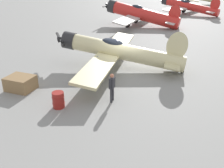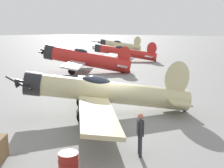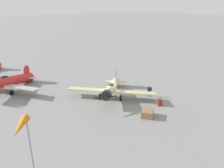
{
  "view_description": "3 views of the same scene",
  "coord_description": "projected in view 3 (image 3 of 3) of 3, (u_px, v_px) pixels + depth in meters",
  "views": [
    {
      "loc": [
        -11.09,
        -15.26,
        7.13
      ],
      "look_at": [
        -3.76,
        -4.07,
        1.1
      ],
      "focal_mm": 41.35,
      "sensor_mm": 36.0,
      "label": 1
    },
    {
      "loc": [
        -12.7,
        -9.18,
        4.87
      ],
      "look_at": [
        0.0,
        0.0,
        1.8
      ],
      "focal_mm": 44.86,
      "sensor_mm": 36.0,
      "label": 2
    },
    {
      "loc": [
        -23.78,
        18.27,
        13.33
      ],
      "look_at": [
        0.0,
        0.0,
        1.8
      ],
      "focal_mm": 34.83,
      "sensor_mm": 36.0,
      "label": 3
    }
  ],
  "objects": [
    {
      "name": "airplane_foreground",
      "position": [
        111.0,
        88.0,
        31.83
      ],
      "size": [
        10.4,
        9.97,
        3.16
      ],
      "rotation": [
        0.0,
        0.0,
        2.32
      ],
      "color": "beige",
      "rests_on": "ground_plane"
    },
    {
      "name": "airplane_mid_apron",
      "position": [
        7.0,
        82.0,
        33.73
      ],
      "size": [
        10.99,
        10.03,
        3.37
      ],
      "rotation": [
        0.0,
        0.0,
        2.15
      ],
      "color": "red",
      "rests_on": "ground_plane"
    },
    {
      "name": "ground_plane",
      "position": [
        112.0,
        95.0,
        32.78
      ],
      "size": [
        400.0,
        400.0,
        0.0
      ],
      "primitive_type": "plane",
      "color": "gray"
    },
    {
      "name": "fuel_drum",
      "position": [
        160.0,
        102.0,
        29.42
      ],
      "size": [
        0.7,
        0.7,
        0.92
      ],
      "color": "maroon",
      "rests_on": "ground_plane"
    },
    {
      "name": "equipment_crate",
      "position": [
        148.0,
        113.0,
        26.61
      ],
      "size": [
        2.1,
        2.17,
        0.88
      ],
      "rotation": [
        0.0,
        0.0,
        2.19
      ],
      "color": "olive",
      "rests_on": "ground_plane"
    },
    {
      "name": "windsock_mast",
      "position": [
        21.0,
        129.0,
        13.66
      ],
      "size": [
        2.13,
        1.71,
        6.29
      ],
      "color": "gray",
      "rests_on": "ground_plane"
    },
    {
      "name": "ground_crew_mechanic",
      "position": [
        149.0,
        90.0,
        31.93
      ],
      "size": [
        0.55,
        0.47,
        1.72
      ],
      "rotation": [
        0.0,
        0.0,
        5.36
      ],
      "color": "#2D2D33",
      "rests_on": "ground_plane"
    }
  ]
}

